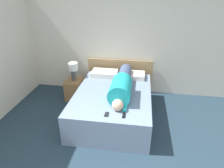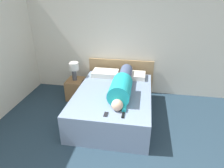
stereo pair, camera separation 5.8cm
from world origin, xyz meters
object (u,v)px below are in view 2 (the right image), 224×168
pillow_second (133,75)px  tv_remote (123,115)px  bed (113,104)px  pillow_near_headboard (105,73)px  nightstand (76,89)px  person_lying (122,85)px  cell_phone (106,114)px  table_lamp (74,68)px

pillow_second → tv_remote: pillow_second is taller
bed → pillow_near_headboard: pillow_near_headboard is taller
nightstand → pillow_near_headboard: (0.71, 0.16, 0.39)m
nightstand → person_lying: 1.44m
cell_phone → pillow_second: bearing=78.6°
bed → person_lying: size_ratio=1.22×
nightstand → cell_phone: size_ratio=3.68×
person_lying → cell_phone: 0.84m
pillow_near_headboard → cell_phone: bearing=-78.3°
cell_phone → table_lamp: bearing=126.1°
person_lying → cell_phone: person_lying is taller
pillow_near_headboard → bed: bearing=-67.8°
bed → table_lamp: size_ratio=4.67×
nightstand → cell_phone: cell_phone is taller
pillow_near_headboard → pillow_second: bearing=0.0°
pillow_near_headboard → tv_remote: 1.69m
table_lamp → pillow_near_headboard: (0.71, 0.16, -0.14)m
pillow_second → cell_phone: (-0.32, -1.59, -0.05)m
nightstand → person_lying: (1.20, -0.62, 0.50)m
table_lamp → pillow_second: 1.38m
pillow_second → nightstand: bearing=-173.2°
pillow_near_headboard → pillow_second: pillow_near_headboard is taller
pillow_second → tv_remote: bearing=-91.4°
pillow_second → cell_phone: pillow_second is taller
nightstand → person_lying: person_lying is taller
bed → cell_phone: 0.85m
cell_phone → person_lying: bearing=78.5°
bed → table_lamp: table_lamp is taller
bed → nightstand: size_ratio=4.24×
bed → pillow_near_headboard: bearing=112.2°
person_lying → bed: bearing=-179.4°
nightstand → pillow_near_headboard: bearing=12.8°
nightstand → cell_phone: bearing=-53.9°
tv_remote → pillow_near_headboard: bearing=111.3°
table_lamp → pillow_near_headboard: bearing=12.8°
tv_remote → person_lying: bearing=98.5°
tv_remote → cell_phone: size_ratio=1.15×
nightstand → person_lying: size_ratio=0.29×
table_lamp → tv_remote: (1.32, -1.41, -0.19)m
tv_remote → cell_phone: tv_remote is taller
bed → person_lying: (0.17, 0.00, 0.46)m
bed → pillow_near_headboard: 0.92m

